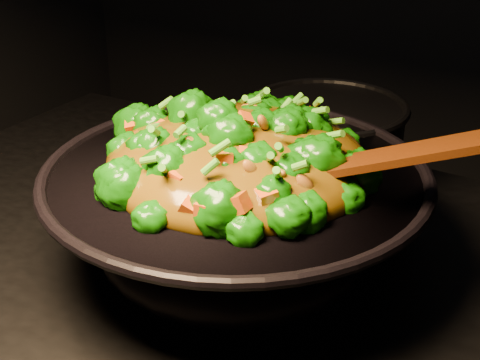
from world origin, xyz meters
The scene contains 4 objects.
wok centered at (-0.02, 0.07, 0.96)m, with size 0.44×0.44×0.12m, color black, non-canonical shape.
stir_fry centered at (-0.02, 0.08, 1.08)m, with size 0.31×0.31×0.11m, color #115A06, non-canonical shape.
spatula centered at (0.15, 0.08, 1.07)m, with size 0.31×0.05×0.01m, color #391606.
back_pot centered at (-0.02, 0.32, 0.96)m, with size 0.23×0.23×0.13m, color black.
Camera 1 is at (0.34, -0.53, 1.36)m, focal length 50.00 mm.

